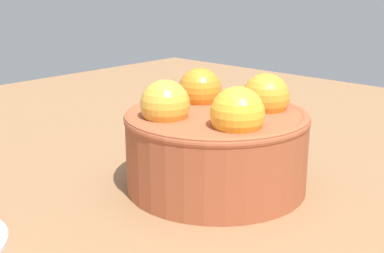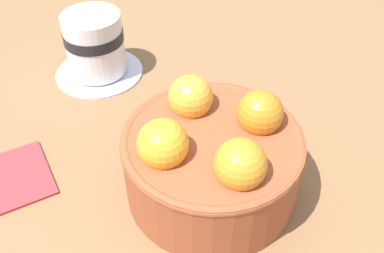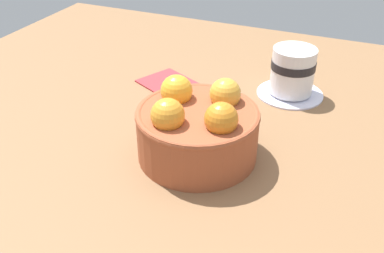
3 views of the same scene
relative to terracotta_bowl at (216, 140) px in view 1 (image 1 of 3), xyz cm
name	(u,v)px [view 1 (image 1 of 3)]	position (x,y,z in cm)	size (l,w,h in cm)	color
ground_plane	(215,206)	(0.02, 0.00, -6.51)	(116.71, 107.76, 4.00)	brown
terracotta_bowl	(216,140)	(0.00, 0.00, 0.00)	(16.70, 16.70, 10.43)	#9E4C2D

